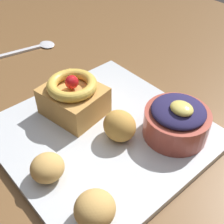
# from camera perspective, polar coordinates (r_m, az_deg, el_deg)

# --- Properties ---
(dining_table) EXTENTS (1.54, 1.00, 0.73)m
(dining_table) POSITION_cam_1_polar(r_m,az_deg,el_deg) (0.57, 12.30, -7.69)
(dining_table) COLOR brown
(dining_table) RESTS_ON ground_plane
(front_plate) EXTENTS (0.30, 0.30, 0.01)m
(front_plate) POSITION_cam_1_polar(r_m,az_deg,el_deg) (0.47, -1.85, -4.22)
(front_plate) COLOR silver
(front_plate) RESTS_ON dining_table
(cake_slice) EXTENTS (0.10, 0.10, 0.07)m
(cake_slice) POSITION_cam_1_polar(r_m,az_deg,el_deg) (0.48, -7.45, 2.87)
(cake_slice) COLOR #C68E47
(cake_slice) RESTS_ON front_plate
(berry_ramekin) EXTENTS (0.10, 0.10, 0.07)m
(berry_ramekin) POSITION_cam_1_polar(r_m,az_deg,el_deg) (0.45, 12.37, -1.57)
(berry_ramekin) COLOR #B24C3D
(berry_ramekin) RESTS_ON front_plate
(fritter_front) EXTENTS (0.05, 0.05, 0.05)m
(fritter_front) POSITION_cam_1_polar(r_m,az_deg,el_deg) (0.44, 1.46, -2.67)
(fritter_front) COLOR gold
(fritter_front) RESTS_ON front_plate
(fritter_middle) EXTENTS (0.04, 0.05, 0.04)m
(fritter_middle) POSITION_cam_1_polar(r_m,az_deg,el_deg) (0.40, -12.35, -10.44)
(fritter_middle) COLOR tan
(fritter_middle) RESTS_ON front_plate
(fritter_back) EXTENTS (0.05, 0.05, 0.04)m
(fritter_back) POSITION_cam_1_polar(r_m,az_deg,el_deg) (0.36, -3.33, -18.16)
(fritter_back) COLOR tan
(fritter_back) RESTS_ON front_plate
(spoon) EXTENTS (0.05, 0.13, 0.00)m
(spoon) POSITION_cam_1_polar(r_m,az_deg,el_deg) (0.72, -14.47, 11.97)
(spoon) COLOR silver
(spoon) RESTS_ON dining_table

